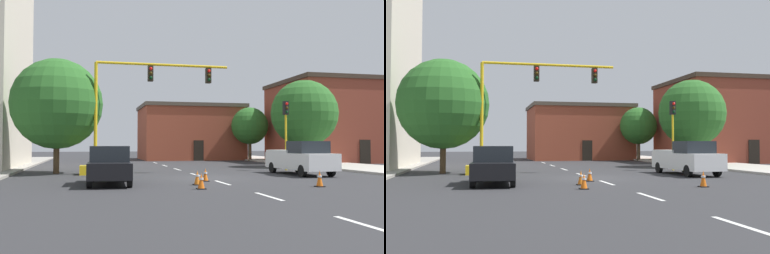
{
  "view_description": "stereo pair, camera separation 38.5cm",
  "coord_description": "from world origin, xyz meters",
  "views": [
    {
      "loc": [
        -6.09,
        -22.86,
        1.85
      ],
      "look_at": [
        0.04,
        3.54,
        2.88
      ],
      "focal_mm": 40.95,
      "sensor_mm": 36.0,
      "label": 1
    },
    {
      "loc": [
        -5.72,
        -22.95,
        1.85
      ],
      "look_at": [
        0.04,
        3.54,
        2.88
      ],
      "focal_mm": 40.95,
      "sensor_mm": 36.0,
      "label": 2
    }
  ],
  "objects": [
    {
      "name": "ground_plane",
      "position": [
        0.0,
        0.0,
        0.0
      ],
      "size": [
        160.0,
        160.0,
        0.0
      ],
      "primitive_type": "plane",
      "color": "#2D2D30"
    },
    {
      "name": "traffic_cone_roadside_b",
      "position": [
        3.47,
        -5.83,
        0.34
      ],
      "size": [
        0.36,
        0.36,
        0.7
      ],
      "color": "black",
      "rests_on": "ground_plane"
    },
    {
      "name": "traffic_signal_gantry",
      "position": [
        -4.63,
        3.9,
        2.25
      ],
      "size": [
        9.13,
        1.2,
        6.83
      ],
      "color": "yellow",
      "rests_on": "ground_plane"
    },
    {
      "name": "lane_stripe_seg_0",
      "position": [
        0.0,
        -14.0,
        0.0
      ],
      "size": [
        0.16,
        2.4,
        0.01
      ],
      "primitive_type": "cube",
      "color": "silver",
      "rests_on": "ground_plane"
    },
    {
      "name": "sidewalk_right",
      "position": [
        13.5,
        8.0,
        0.07
      ],
      "size": [
        6.0,
        56.0,
        0.14
      ],
      "primitive_type": "cube",
      "color": "#B2ADA3",
      "rests_on": "ground_plane"
    },
    {
      "name": "tree_right_far",
      "position": [
        10.6,
        21.5,
        3.75
      ],
      "size": [
        3.98,
        3.98,
        5.75
      ],
      "color": "brown",
      "rests_on": "ground_plane"
    },
    {
      "name": "traffic_cone_roadside_a",
      "position": [
        -1.7,
        -5.61,
        0.32
      ],
      "size": [
        0.36,
        0.36,
        0.65
      ],
      "color": "black",
      "rests_on": "ground_plane"
    },
    {
      "name": "lane_stripe_seg_6",
      "position": [
        0.0,
        19.0,
        0.0
      ],
      "size": [
        0.16,
        2.4,
        0.01
      ],
      "primitive_type": "cube",
      "color": "silver",
      "rests_on": "ground_plane"
    },
    {
      "name": "tree_left_near",
      "position": [
        -8.13,
        5.33,
        4.31
      ],
      "size": [
        5.6,
        5.6,
        7.11
      ],
      "color": "#4C3823",
      "rests_on": "ground_plane"
    },
    {
      "name": "building_brick_center",
      "position": [
        5.26,
        27.42,
        3.16
      ],
      "size": [
        11.53,
        9.44,
        6.31
      ],
      "color": "brown",
      "rests_on": "ground_plane"
    },
    {
      "name": "tree_right_mid",
      "position": [
        10.46,
        8.94,
        4.26
      ],
      "size": [
        5.28,
        5.28,
        6.91
      ],
      "color": "#4C3823",
      "rests_on": "ground_plane"
    },
    {
      "name": "lane_stripe_seg_1",
      "position": [
        0.0,
        -8.5,
        0.0
      ],
      "size": [
        0.16,
        2.4,
        0.01
      ],
      "primitive_type": "cube",
      "color": "silver",
      "rests_on": "ground_plane"
    },
    {
      "name": "traffic_cone_roadside_c",
      "position": [
        -0.59,
        -2.08,
        0.31
      ],
      "size": [
        0.36,
        0.36,
        0.64
      ],
      "color": "black",
      "rests_on": "ground_plane"
    },
    {
      "name": "traffic_cone_roadside_d",
      "position": [
        -1.43,
        -3.84,
        0.32
      ],
      "size": [
        0.36,
        0.36,
        0.66
      ],
      "color": "black",
      "rests_on": "ground_plane"
    },
    {
      "name": "traffic_light_pole_right",
      "position": [
        7.14,
        5.21,
        3.53
      ],
      "size": [
        0.32,
        0.47,
        4.8
      ],
      "color": "yellow",
      "rests_on": "ground_plane"
    },
    {
      "name": "sedan_black_near_left",
      "position": [
        -5.23,
        -2.69,
        0.89
      ],
      "size": [
        2.02,
        4.57,
        1.74
      ],
      "color": "black",
      "rests_on": "ground_plane"
    },
    {
      "name": "lane_stripe_seg_2",
      "position": [
        0.0,
        -3.0,
        0.0
      ],
      "size": [
        0.16,
        2.4,
        0.01
      ],
      "primitive_type": "cube",
      "color": "silver",
      "rests_on": "ground_plane"
    },
    {
      "name": "pickup_truck_white",
      "position": [
        6.14,
        1.1,
        0.97
      ],
      "size": [
        2.23,
        5.48,
        1.99
      ],
      "color": "white",
      "rests_on": "ground_plane"
    },
    {
      "name": "lane_stripe_seg_4",
      "position": [
        0.0,
        8.0,
        0.0
      ],
      "size": [
        0.16,
        2.4,
        0.01
      ],
      "primitive_type": "cube",
      "color": "silver",
      "rests_on": "ground_plane"
    },
    {
      "name": "building_row_right",
      "position": [
        18.29,
        17.46,
        4.11
      ],
      "size": [
        11.43,
        10.44,
        8.2
      ],
      "color": "brown",
      "rests_on": "ground_plane"
    },
    {
      "name": "lane_stripe_seg_3",
      "position": [
        0.0,
        2.5,
        0.0
      ],
      "size": [
        0.16,
        2.4,
        0.01
      ],
      "primitive_type": "cube",
      "color": "silver",
      "rests_on": "ground_plane"
    },
    {
      "name": "lane_stripe_seg_5",
      "position": [
        0.0,
        13.5,
        0.0
      ],
      "size": [
        0.16,
        2.4,
        0.01
      ],
      "primitive_type": "cube",
      "color": "silver",
      "rests_on": "ground_plane"
    }
  ]
}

